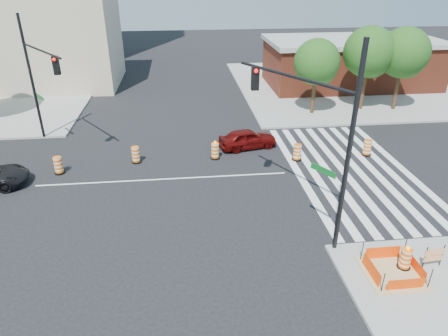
{
  "coord_description": "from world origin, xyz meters",
  "views": [
    {
      "loc": [
        1.2,
        -20.14,
        10.75
      ],
      "look_at": [
        3.25,
        -1.73,
        1.4
      ],
      "focal_mm": 32.0,
      "sensor_mm": 36.0,
      "label": 1
    }
  ],
  "objects": [
    {
      "name": "signal_pole_se",
      "position": [
        6.44,
        -5.63,
        5.23
      ],
      "size": [
        3.4,
        5.66,
        8.55
      ],
      "rotation": [
        0.0,
        0.0,
        2.1
      ],
      "color": "black",
      "rests_on": "ground"
    },
    {
      "name": "red_coupe",
      "position": [
        5.43,
        3.85,
        0.65
      ],
      "size": [
        4.06,
        2.31,
        1.3
      ],
      "primitive_type": "imported",
      "rotation": [
        0.0,
        0.0,
        1.79
      ],
      "color": "#510806",
      "rests_on": "ground"
    },
    {
      "name": "signal_pole_nw",
      "position": [
        -7.51,
        5.65,
        4.97
      ],
      "size": [
        3.62,
        5.11,
        8.1
      ],
      "rotation": [
        0.0,
        0.0,
        -0.96
      ],
      "color": "black",
      "rests_on": "ground"
    },
    {
      "name": "tree_north_c",
      "position": [
        11.76,
        9.95,
        4.02
      ],
      "size": [
        3.53,
        3.53,
        6.0
      ],
      "color": "#382314",
      "rests_on": "ground"
    },
    {
      "name": "median_drum_5",
      "position": [
        12.79,
        1.86,
        0.48
      ],
      "size": [
        0.6,
        0.6,
        1.02
      ],
      "color": "black",
      "rests_on": "ground"
    },
    {
      "name": "barricade",
      "position": [
        10.71,
        -8.77,
        0.7
      ],
      "size": [
        0.84,
        0.11,
        0.99
      ],
      "rotation": [
        0.0,
        0.0,
        0.08
      ],
      "color": "#FF6805",
      "rests_on": "ground"
    },
    {
      "name": "beige_midrise",
      "position": [
        -12.0,
        22.0,
        5.0
      ],
      "size": [
        14.0,
        10.0,
        10.0
      ],
      "primitive_type": "cube",
      "color": "#C5B297",
      "rests_on": "ground"
    },
    {
      "name": "tree_north_d",
      "position": [
        16.13,
        10.53,
        4.55
      ],
      "size": [
        3.99,
        3.99,
        6.78
      ],
      "color": "#382314",
      "rests_on": "ground"
    },
    {
      "name": "sidewalk_ne",
      "position": [
        18.0,
        18.0,
        0.07
      ],
      "size": [
        22.0,
        22.0,
        0.15
      ],
      "primitive_type": "cube",
      "color": "gray",
      "rests_on": "ground"
    },
    {
      "name": "brick_storefront",
      "position": [
        18.0,
        18.0,
        2.32
      ],
      "size": [
        16.5,
        8.5,
        4.6
      ],
      "color": "brown",
      "rests_on": "ground"
    },
    {
      "name": "crosswalk_east",
      "position": [
        10.95,
        0.0,
        0.01
      ],
      "size": [
        6.75,
        13.5,
        0.01
      ],
      "color": "silver",
      "rests_on": "ground"
    },
    {
      "name": "median_drum_1",
      "position": [
        -6.04,
        1.41,
        0.48
      ],
      "size": [
        0.6,
        0.6,
        1.02
      ],
      "color": "black",
      "rests_on": "ground"
    },
    {
      "name": "median_drum_3",
      "position": [
        3.15,
        2.42,
        0.49
      ],
      "size": [
        0.6,
        0.6,
        1.18
      ],
      "color": "black",
      "rests_on": "ground"
    },
    {
      "name": "pit_drum",
      "position": [
        9.57,
        -8.75,
        0.58
      ],
      "size": [
        0.53,
        0.53,
        1.04
      ],
      "color": "black",
      "rests_on": "ground"
    },
    {
      "name": "lane_centerline",
      "position": [
        0.0,
        0.0,
        0.01
      ],
      "size": [
        14.0,
        0.12,
        0.01
      ],
      "primitive_type": "cube",
      "color": "silver",
      "rests_on": "ground"
    },
    {
      "name": "tree_north_e",
      "position": [
        18.84,
        10.17,
        4.51
      ],
      "size": [
        3.95,
        3.95,
        6.71
      ],
      "color": "#382314",
      "rests_on": "ground"
    },
    {
      "name": "ground",
      "position": [
        0.0,
        0.0,
        0.0
      ],
      "size": [
        120.0,
        120.0,
        0.0
      ],
      "primitive_type": "plane",
      "color": "black",
      "rests_on": "ground"
    },
    {
      "name": "excavation_pit",
      "position": [
        9.0,
        -9.0,
        0.22
      ],
      "size": [
        2.2,
        2.2,
        0.9
      ],
      "color": "tan",
      "rests_on": "ground"
    },
    {
      "name": "median_drum_4",
      "position": [
        8.17,
        1.66,
        0.48
      ],
      "size": [
        0.6,
        0.6,
        1.02
      ],
      "color": "black",
      "rests_on": "ground"
    },
    {
      "name": "median_drum_2",
      "position": [
        -1.72,
        2.39,
        0.48
      ],
      "size": [
        0.6,
        0.6,
        1.02
      ],
      "color": "black",
      "rests_on": "ground"
    }
  ]
}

